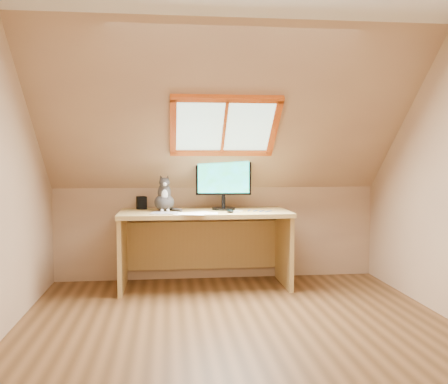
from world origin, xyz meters
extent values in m
plane|color=brown|center=(0.00, 0.00, 0.00)|extent=(3.50, 3.50, 0.00)
cube|color=tan|center=(0.00, -1.75, 1.20)|extent=(3.50, 0.02, 2.40)
cube|color=tan|center=(0.00, 1.75, 0.50)|extent=(3.50, 0.02, 1.00)
cube|color=tan|center=(0.00, 0.97, 1.70)|extent=(3.50, 1.56, 1.41)
cube|color=#B2E0CC|center=(0.00, 1.05, 1.63)|extent=(0.90, 0.53, 0.48)
cube|color=#E54515|center=(0.00, 1.05, 1.63)|extent=(1.02, 0.64, 0.59)
cube|color=tan|center=(-0.16, 1.38, 0.76)|extent=(1.72, 0.75, 0.04)
cube|color=tan|center=(-0.99, 1.38, 0.37)|extent=(0.04, 0.68, 0.74)
cube|color=tan|center=(0.67, 1.38, 0.37)|extent=(0.04, 0.68, 0.74)
cube|color=tan|center=(-0.16, 1.73, 0.37)|extent=(1.62, 0.03, 0.52)
cylinder|color=black|center=(0.04, 1.48, 0.80)|extent=(0.24, 0.24, 0.02)
cylinder|color=black|center=(0.04, 1.48, 0.87)|extent=(0.04, 0.04, 0.13)
cube|color=black|center=(0.04, 1.48, 1.13)|extent=(0.58, 0.08, 0.37)
cube|color=#1D9FDA|center=(0.04, 1.45, 1.13)|extent=(0.53, 0.04, 0.33)
ellipsoid|color=#3B3734|center=(-0.57, 1.42, 0.87)|extent=(0.22, 0.26, 0.17)
ellipsoid|color=#3B3734|center=(-0.57, 1.41, 0.97)|extent=(0.14, 0.14, 0.19)
ellipsoid|color=silver|center=(-0.57, 1.35, 0.95)|extent=(0.07, 0.04, 0.11)
ellipsoid|color=#3B3734|center=(-0.57, 1.36, 1.08)|extent=(0.11, 0.10, 0.10)
sphere|color=silver|center=(-0.56, 1.32, 1.06)|extent=(0.04, 0.04, 0.04)
cone|color=#3B3734|center=(-0.60, 1.38, 1.13)|extent=(0.05, 0.05, 0.06)
cone|color=#3B3734|center=(-0.54, 1.38, 1.13)|extent=(0.05, 0.05, 0.06)
cube|color=black|center=(-0.81, 1.63, 0.85)|extent=(0.12, 0.12, 0.13)
cube|color=#B2B2B7|center=(-0.57, 1.16, 0.79)|extent=(0.28, 0.21, 0.01)
ellipsoid|color=black|center=(0.07, 1.18, 0.80)|extent=(0.09, 0.12, 0.03)
cube|color=white|center=(-0.25, 1.12, 0.79)|extent=(0.33, 0.27, 0.00)
cube|color=white|center=(-0.25, 1.12, 0.79)|extent=(0.32, 0.24, 0.00)
cube|color=white|center=(-0.25, 1.12, 0.79)|extent=(0.35, 0.30, 0.00)
cube|color=white|center=(-0.25, 1.12, 0.79)|extent=(0.34, 0.28, 0.00)
camera|label=1|loc=(-0.54, -3.66, 1.33)|focal=40.00mm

